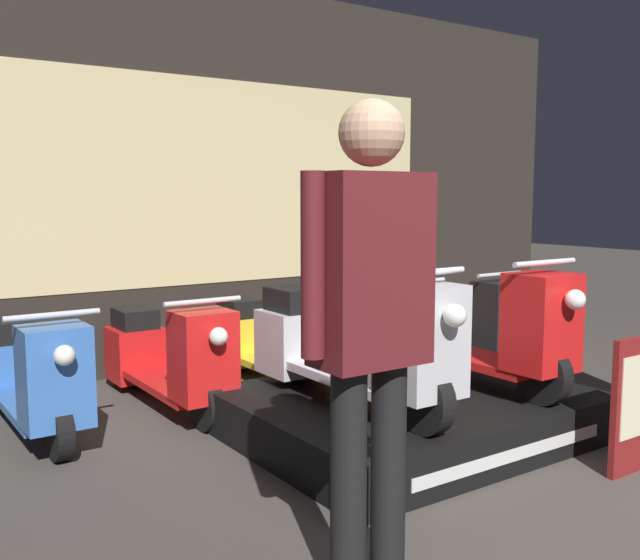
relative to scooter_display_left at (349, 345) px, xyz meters
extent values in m
plane|color=#423D38|center=(0.15, -1.49, -0.60)|extent=(30.00, 30.00, 0.00)
cube|color=#28231E|center=(0.15, 2.37, 1.00)|extent=(8.52, 0.08, 3.20)
cube|color=beige|center=(0.15, 2.33, 0.95)|extent=(4.69, 0.01, 1.70)
cube|color=black|center=(0.45, -0.01, -0.47)|extent=(1.99, 1.60, 0.27)
cube|color=silver|center=(0.45, -0.81, -0.48)|extent=(1.39, 0.01, 0.07)
cylinder|color=black|center=(0.00, -0.63, -0.17)|extent=(0.09, 0.34, 0.34)
cylinder|color=black|center=(0.00, 0.61, -0.17)|extent=(0.09, 0.34, 0.34)
cube|color=#BCBCC1|center=(0.00, -0.01, -0.17)|extent=(0.33, 1.13, 0.05)
cube|color=#BCBCC1|center=(0.00, -0.60, 0.13)|extent=(0.35, 0.31, 0.55)
cube|color=#BCBCC1|center=(0.00, 0.58, -0.08)|extent=(0.37, 0.36, 0.39)
cube|color=black|center=(0.00, 0.57, 0.19)|extent=(0.27, 0.33, 0.14)
cylinder|color=silver|center=(0.00, -0.61, 0.47)|extent=(0.50, 0.03, 0.03)
sphere|color=white|center=(0.00, -0.81, 0.28)|extent=(0.11, 0.11, 0.11)
cylinder|color=black|center=(0.89, -0.63, -0.17)|extent=(0.09, 0.34, 0.34)
cylinder|color=black|center=(0.89, 0.61, -0.17)|extent=(0.09, 0.34, 0.34)
cube|color=red|center=(0.89, -0.01, -0.17)|extent=(0.33, 1.13, 0.05)
cube|color=red|center=(0.89, -0.60, 0.13)|extent=(0.35, 0.31, 0.55)
cube|color=red|center=(0.89, 0.58, -0.08)|extent=(0.37, 0.36, 0.39)
cube|color=black|center=(0.89, 0.57, 0.19)|extent=(0.27, 0.33, 0.14)
cylinder|color=silver|center=(0.89, -0.61, 0.47)|extent=(0.50, 0.03, 0.03)
sphere|color=white|center=(0.89, -0.81, 0.28)|extent=(0.11, 0.11, 0.11)
cylinder|color=black|center=(-1.40, 0.76, -0.43)|extent=(0.09, 0.34, 0.34)
cylinder|color=black|center=(-1.40, 1.99, -0.43)|extent=(0.09, 0.34, 0.34)
cube|color=#386BBC|center=(-1.40, 1.38, -0.44)|extent=(0.33, 1.13, 0.05)
cube|color=#386BBC|center=(-1.40, 0.79, -0.14)|extent=(0.35, 0.31, 0.55)
cube|color=#386BBC|center=(-1.40, 1.97, -0.34)|extent=(0.37, 0.36, 0.39)
cube|color=black|center=(-1.40, 1.96, -0.07)|extent=(0.27, 0.33, 0.14)
cylinder|color=silver|center=(-1.40, 0.78, 0.20)|extent=(0.50, 0.03, 0.03)
sphere|color=white|center=(-1.40, 0.57, 0.02)|extent=(0.11, 0.11, 0.11)
cylinder|color=black|center=(-0.53, 0.76, -0.43)|extent=(0.09, 0.34, 0.34)
cylinder|color=black|center=(-0.53, 1.99, -0.43)|extent=(0.09, 0.34, 0.34)
cube|color=red|center=(-0.53, 1.38, -0.44)|extent=(0.33, 1.13, 0.05)
cube|color=red|center=(-0.53, 0.79, -0.14)|extent=(0.35, 0.31, 0.55)
cube|color=red|center=(-0.53, 1.97, -0.34)|extent=(0.37, 0.36, 0.39)
cube|color=black|center=(-0.53, 1.96, -0.07)|extent=(0.27, 0.33, 0.14)
cylinder|color=silver|center=(-0.53, 0.78, 0.20)|extent=(0.50, 0.03, 0.03)
sphere|color=white|center=(-0.53, 0.57, 0.02)|extent=(0.11, 0.11, 0.11)
cylinder|color=black|center=(0.35, 0.76, -0.43)|extent=(0.09, 0.34, 0.34)
cylinder|color=black|center=(0.35, 1.99, -0.43)|extent=(0.09, 0.34, 0.34)
cube|color=yellow|center=(0.35, 1.38, -0.44)|extent=(0.33, 1.13, 0.05)
cube|color=yellow|center=(0.35, 0.79, -0.14)|extent=(0.35, 0.31, 0.55)
cube|color=yellow|center=(0.35, 1.97, -0.34)|extent=(0.37, 0.36, 0.39)
cube|color=black|center=(0.35, 1.96, -0.07)|extent=(0.27, 0.33, 0.14)
cylinder|color=silver|center=(0.35, 0.78, 0.20)|extent=(0.50, 0.03, 0.03)
sphere|color=white|center=(0.35, 0.57, 0.02)|extent=(0.11, 0.11, 0.11)
cylinder|color=black|center=(1.23, 0.76, -0.43)|extent=(0.09, 0.34, 0.34)
cylinder|color=black|center=(1.23, 1.99, -0.43)|extent=(0.09, 0.34, 0.34)
cube|color=orange|center=(1.23, 1.38, -0.44)|extent=(0.33, 1.13, 0.05)
cube|color=orange|center=(1.23, 0.79, -0.14)|extent=(0.35, 0.31, 0.55)
cube|color=orange|center=(1.23, 1.97, -0.34)|extent=(0.37, 0.36, 0.39)
cube|color=black|center=(1.23, 1.96, -0.07)|extent=(0.27, 0.33, 0.14)
cylinder|color=silver|center=(1.23, 0.78, 0.20)|extent=(0.50, 0.03, 0.03)
sphere|color=white|center=(1.23, 0.57, 0.02)|extent=(0.11, 0.11, 0.11)
cylinder|color=black|center=(2.11, 0.76, -0.43)|extent=(0.09, 0.34, 0.34)
cylinder|color=black|center=(2.11, 1.99, -0.43)|extent=(0.09, 0.34, 0.34)
cube|color=black|center=(2.11, 1.38, -0.44)|extent=(0.33, 1.13, 0.05)
cube|color=black|center=(2.11, 0.79, -0.14)|extent=(0.35, 0.31, 0.55)
cube|color=black|center=(2.11, 1.97, -0.34)|extent=(0.37, 0.36, 0.39)
cube|color=black|center=(2.11, 1.96, -0.07)|extent=(0.27, 0.33, 0.14)
cylinder|color=silver|center=(2.11, 0.78, 0.20)|extent=(0.50, 0.03, 0.03)
sphere|color=white|center=(2.11, 0.57, 0.02)|extent=(0.11, 0.11, 0.11)
cylinder|color=black|center=(-0.91, -1.21, -0.18)|extent=(0.13, 0.13, 0.85)
cylinder|color=black|center=(-0.72, -1.21, -0.18)|extent=(0.13, 0.13, 0.85)
cube|color=#5B191E|center=(-0.81, -1.21, 0.58)|extent=(0.40, 0.23, 0.67)
cylinder|color=#5B191E|center=(-1.06, -1.21, 0.61)|extent=(0.08, 0.08, 0.62)
cylinder|color=#5B191E|center=(-0.57, -1.21, 0.61)|extent=(0.08, 0.08, 0.62)
sphere|color=tan|center=(-0.81, -1.21, 1.05)|extent=(0.23, 0.23, 0.23)
cube|color=maroon|center=(1.03, -1.10, -0.24)|extent=(0.39, 0.04, 0.72)
cube|color=beige|center=(1.03, -1.12, -0.19)|extent=(0.32, 0.01, 0.43)
camera|label=1|loc=(-2.35, -3.13, 0.83)|focal=40.00mm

